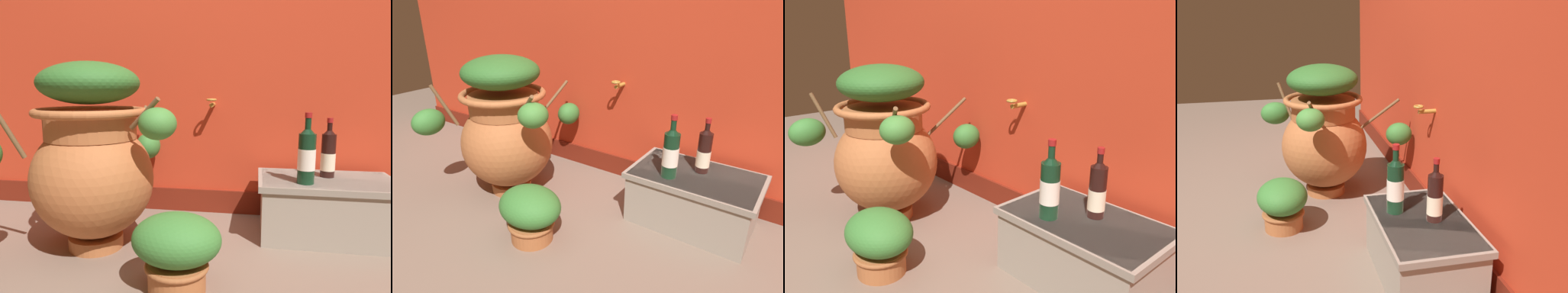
% 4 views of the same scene
% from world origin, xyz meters
% --- Properties ---
extents(terracotta_urn, '(0.81, 0.94, 0.85)m').
position_xyz_m(terracotta_urn, '(-0.54, 0.53, 0.43)').
color(terracotta_urn, '#B26638').
rests_on(terracotta_urn, ground_plane).
extents(stone_ledge, '(0.66, 0.41, 0.29)m').
position_xyz_m(stone_ledge, '(0.54, 0.84, 0.16)').
color(stone_ledge, '#9E9384').
rests_on(stone_ledge, ground_plane).
extents(wine_bottle_left, '(0.08, 0.08, 0.33)m').
position_xyz_m(wine_bottle_left, '(0.42, 0.74, 0.43)').
color(wine_bottle_left, black).
rests_on(wine_bottle_left, stone_ledge).
extents(wine_bottle_middle, '(0.07, 0.07, 0.30)m').
position_xyz_m(wine_bottle_middle, '(0.55, 0.89, 0.41)').
color(wine_bottle_middle, black).
rests_on(wine_bottle_middle, stone_ledge).
extents(potted_shrub, '(0.33, 0.28, 0.29)m').
position_xyz_m(potted_shrub, '(-0.08, 0.23, 0.16)').
color(potted_shrub, '#B26638').
rests_on(potted_shrub, ground_plane).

